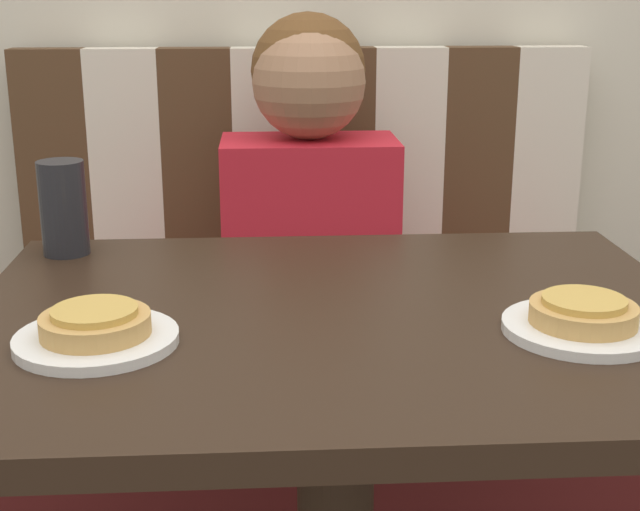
% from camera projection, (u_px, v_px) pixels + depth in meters
% --- Properties ---
extents(booth_seat, '(1.21, 0.56, 0.46)m').
position_uv_depth(booth_seat, '(310.00, 440.00, 1.85)').
color(booth_seat, '#5B1919').
rests_on(booth_seat, ground_plane).
extents(booth_backrest, '(1.21, 0.07, 0.55)m').
position_uv_depth(booth_backrest, '(304.00, 176.00, 1.94)').
color(booth_backrest, '#4C331E').
rests_on(booth_backrest, booth_seat).
extents(dining_table, '(0.90, 0.68, 0.76)m').
position_uv_depth(dining_table, '(336.00, 394.00, 1.12)').
color(dining_table, black).
rests_on(dining_table, ground_plane).
extents(person, '(0.33, 0.24, 0.63)m').
position_uv_depth(person, '(309.00, 172.00, 1.70)').
color(person, red).
rests_on(person, booth_seat).
extents(plate_left, '(0.18, 0.18, 0.01)m').
position_uv_depth(plate_left, '(97.00, 339.00, 0.98)').
color(plate_left, white).
rests_on(plate_left, dining_table).
extents(plate_right, '(0.18, 0.18, 0.01)m').
position_uv_depth(plate_right, '(582.00, 328.00, 1.01)').
color(plate_right, white).
rests_on(plate_right, dining_table).
extents(pizza_left, '(0.12, 0.12, 0.03)m').
position_uv_depth(pizza_left, '(95.00, 322.00, 0.97)').
color(pizza_left, tan).
rests_on(pizza_left, plate_left).
extents(pizza_right, '(0.12, 0.12, 0.03)m').
position_uv_depth(pizza_right, '(583.00, 311.00, 1.01)').
color(pizza_right, tan).
rests_on(pizza_right, plate_right).
extents(drinking_cup, '(0.07, 0.07, 0.14)m').
position_uv_depth(drinking_cup, '(63.00, 208.00, 1.30)').
color(drinking_cup, '#232328').
rests_on(drinking_cup, dining_table).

